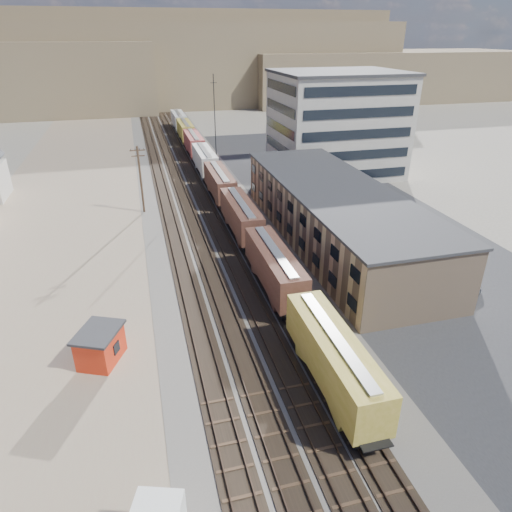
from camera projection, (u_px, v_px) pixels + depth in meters
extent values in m
plane|color=#6B6356|center=(282.00, 390.00, 34.81)|extent=(300.00, 300.00, 0.00)
cube|color=#4C4742|center=(193.00, 191.00, 78.17)|extent=(18.00, 200.00, 0.06)
cube|color=#826B59|center=(63.00, 224.00, 64.91)|extent=(24.00, 180.00, 0.03)
cube|color=#232326|center=(349.00, 210.00, 70.21)|extent=(26.00, 120.00, 0.04)
cube|color=black|center=(164.00, 193.00, 76.99)|extent=(2.60, 200.00, 0.08)
cube|color=#38281E|center=(159.00, 193.00, 76.77)|extent=(0.08, 200.00, 0.16)
cube|color=#38281E|center=(168.00, 192.00, 77.10)|extent=(0.08, 200.00, 0.16)
cube|color=black|center=(181.00, 192.00, 77.68)|extent=(2.60, 200.00, 0.08)
cube|color=#38281E|center=(177.00, 192.00, 77.46)|extent=(0.08, 200.00, 0.16)
cube|color=#38281E|center=(185.00, 191.00, 77.79)|extent=(0.08, 200.00, 0.16)
cube|color=black|center=(199.00, 191.00, 78.36)|extent=(2.60, 200.00, 0.08)
cube|color=#38281E|center=(195.00, 190.00, 78.15)|extent=(0.08, 200.00, 0.16)
cube|color=#38281E|center=(203.00, 190.00, 78.48)|extent=(0.08, 200.00, 0.16)
cube|color=black|center=(215.00, 189.00, 79.01)|extent=(2.60, 200.00, 0.08)
cube|color=#38281E|center=(211.00, 189.00, 78.79)|extent=(0.08, 200.00, 0.16)
cube|color=#38281E|center=(219.00, 188.00, 79.12)|extent=(0.08, 200.00, 0.16)
cube|color=black|center=(362.00, 429.00, 30.45)|extent=(2.20, 2.20, 0.90)
cube|color=black|center=(308.00, 340.00, 39.26)|extent=(2.20, 2.20, 0.90)
cube|color=olive|center=(334.00, 356.00, 33.91)|extent=(3.00, 13.34, 3.40)
cube|color=#B7B7B2|center=(336.00, 337.00, 33.12)|extent=(0.90, 12.32, 0.16)
cube|color=black|center=(289.00, 309.00, 43.64)|extent=(2.20, 2.20, 0.90)
cube|color=black|center=(261.00, 263.00, 52.44)|extent=(2.20, 2.20, 0.90)
cube|color=#44281D|center=(274.00, 266.00, 47.09)|extent=(3.00, 13.34, 3.40)
cube|color=#B7B7B2|center=(275.00, 250.00, 46.31)|extent=(0.90, 12.32, 0.16)
cube|color=black|center=(251.00, 245.00, 56.82)|extent=(2.20, 2.20, 0.90)
cube|color=black|center=(233.00, 216.00, 65.63)|extent=(2.20, 2.20, 0.90)
cube|color=#44281D|center=(241.00, 215.00, 60.28)|extent=(3.00, 13.34, 3.40)
cube|color=#B7B7B2|center=(241.00, 202.00, 59.49)|extent=(0.90, 12.33, 0.16)
cube|color=black|center=(226.00, 205.00, 70.01)|extent=(2.20, 2.20, 0.90)
cube|color=black|center=(215.00, 185.00, 78.81)|extent=(2.20, 2.20, 0.90)
cube|color=#44281D|center=(220.00, 182.00, 73.46)|extent=(3.00, 13.34, 3.40)
cube|color=#B7B7B2|center=(219.00, 171.00, 72.68)|extent=(0.90, 12.33, 0.16)
cube|color=black|center=(210.00, 177.00, 83.19)|extent=(2.20, 2.20, 0.90)
cube|color=black|center=(201.00, 164.00, 92.00)|extent=(2.20, 2.20, 0.90)
cube|color=#B3B0A8|center=(205.00, 159.00, 86.65)|extent=(3.00, 13.34, 3.40)
cube|color=#B7B7B2|center=(204.00, 150.00, 85.86)|extent=(0.90, 12.32, 0.16)
cube|color=black|center=(198.00, 158.00, 96.38)|extent=(2.20, 2.20, 0.90)
cube|color=black|center=(191.00, 147.00, 105.18)|extent=(2.20, 2.20, 0.90)
cube|color=maroon|center=(194.00, 142.00, 99.83)|extent=(3.00, 13.34, 3.40)
cube|color=#B7B7B2|center=(193.00, 134.00, 99.05)|extent=(0.90, 12.32, 0.16)
cube|color=black|center=(189.00, 142.00, 109.57)|extent=(2.20, 2.20, 0.90)
cube|color=black|center=(184.00, 134.00, 118.37)|extent=(2.20, 2.20, 0.90)
cube|color=olive|center=(185.00, 129.00, 113.02)|extent=(3.00, 13.34, 3.40)
cube|color=#B7B7B2|center=(185.00, 122.00, 112.23)|extent=(0.90, 12.32, 0.16)
cube|color=black|center=(181.00, 131.00, 122.75)|extent=(2.20, 2.20, 0.90)
cube|color=black|center=(177.00, 124.00, 131.56)|extent=(2.20, 2.20, 0.90)
cube|color=#B3B0A8|center=(179.00, 119.00, 126.20)|extent=(3.00, 13.34, 3.40)
cube|color=#B7B7B2|center=(178.00, 113.00, 125.42)|extent=(0.90, 12.32, 0.16)
cube|color=tan|center=(335.00, 215.00, 58.39)|extent=(12.00, 40.00, 7.00)
cube|color=#2D2D30|center=(337.00, 188.00, 56.80)|extent=(12.40, 40.40, 0.30)
cube|color=black|center=(289.00, 229.00, 57.58)|extent=(0.12, 36.00, 1.20)
cube|color=black|center=(290.00, 207.00, 56.25)|extent=(0.12, 36.00, 1.20)
cube|color=#9E998E|center=(336.00, 125.00, 84.97)|extent=(22.00, 18.00, 18.00)
cube|color=#2D2D30|center=(340.00, 72.00, 80.91)|extent=(22.60, 18.60, 0.50)
cube|color=black|center=(280.00, 128.00, 82.44)|extent=(0.12, 16.00, 16.00)
cube|color=black|center=(358.00, 135.00, 77.12)|extent=(20.00, 0.12, 16.00)
cylinder|color=#382619|center=(141.00, 180.00, 67.08)|extent=(0.32, 0.32, 10.00)
cube|color=#382619|center=(137.00, 150.00, 65.14)|extent=(2.20, 0.14, 0.14)
cube|color=#382619|center=(138.00, 156.00, 65.49)|extent=(1.90, 0.14, 0.14)
cylinder|color=black|center=(142.00, 149.00, 65.21)|extent=(0.08, 0.08, 0.22)
cylinder|color=black|center=(215.00, 126.00, 84.26)|extent=(0.16, 0.16, 18.00)
cube|color=black|center=(213.00, 83.00, 80.95)|extent=(1.20, 0.08, 0.08)
cube|color=brown|center=(204.00, 63.00, 172.01)|extent=(140.00, 45.00, 28.00)
cube|color=brown|center=(383.00, 76.00, 181.62)|extent=(110.00, 38.00, 18.00)
cube|color=brown|center=(121.00, 56.00, 181.59)|extent=(200.00, 60.00, 32.00)
cube|color=red|center=(100.00, 347.00, 37.39)|extent=(4.02, 4.47, 2.74)
cube|color=#2D2D30|center=(98.00, 332.00, 36.74)|extent=(4.50, 4.95, 0.23)
cube|color=black|center=(117.00, 348.00, 37.13)|extent=(0.46, 0.87, 0.91)
imported|color=#A8ABB0|center=(457.00, 288.00, 47.13)|extent=(5.86, 3.09, 1.62)
imported|color=navy|center=(325.00, 189.00, 77.08)|extent=(5.70, 4.41, 1.44)
imported|color=white|center=(334.00, 160.00, 94.55)|extent=(2.64, 5.13, 1.67)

